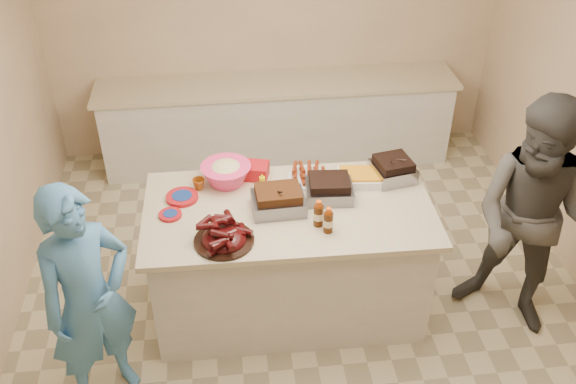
{
  "coord_description": "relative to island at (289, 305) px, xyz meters",
  "views": [
    {
      "loc": [
        -0.56,
        -3.57,
        3.71
      ],
      "look_at": [
        -0.14,
        0.09,
        1.07
      ],
      "focal_mm": 40.0,
      "sensor_mm": 36.0,
      "label": 1
    }
  ],
  "objects": [
    {
      "name": "back_counter",
      "position": [
        0.14,
        2.16,
        0.45
      ],
      "size": [
        3.6,
        0.64,
        0.9
      ],
      "primitive_type": null,
      "color": "beige",
      "rests_on": "ground"
    },
    {
      "name": "plate_stack_small",
      "position": [
        -0.83,
        -0.0,
        0.97
      ],
      "size": [
        0.16,
        0.16,
        0.02
      ],
      "primitive_type": "cylinder",
      "rotation": [
        0.0,
        0.0,
        -0.02
      ],
      "color": "#A31017",
      "rests_on": "island"
    },
    {
      "name": "sauce_bowl",
      "position": [
        -0.12,
        0.11,
        0.97
      ],
      "size": [
        0.15,
        0.05,
        0.15
      ],
      "primitive_type": "imported",
      "rotation": [
        0.0,
        0.0,
        -0.02
      ],
      "color": "silver",
      "rests_on": "island"
    },
    {
      "name": "room",
      "position": [
        0.14,
        -0.04,
        0.0
      ],
      "size": [
        4.5,
        5.0,
        2.7
      ],
      "primitive_type": null,
      "color": "beige",
      "rests_on": "ground"
    },
    {
      "name": "rib_platter",
      "position": [
        -0.47,
        -0.32,
        0.97
      ],
      "size": [
        0.51,
        0.51,
        0.16
      ],
      "primitive_type": null,
      "rotation": [
        0.0,
        0.0,
        -0.33
      ],
      "color": "#420809",
      "rests_on": "island"
    },
    {
      "name": "brisket_tray",
      "position": [
        0.3,
        0.09,
        0.97
      ],
      "size": [
        0.35,
        0.3,
        0.1
      ],
      "primitive_type": "cube",
      "rotation": [
        0.0,
        0.0,
        -0.07
      ],
      "color": "black",
      "rests_on": "island"
    },
    {
      "name": "bbq_bottle_a",
      "position": [
        0.18,
        -0.22,
        0.97
      ],
      "size": [
        0.07,
        0.07,
        0.2
      ],
      "primitive_type": "cylinder",
      "rotation": [
        0.0,
        0.0,
        -0.02
      ],
      "color": "#3E1B05",
      "rests_on": "island"
    },
    {
      "name": "mustard_bottle",
      "position": [
        -0.17,
        0.27,
        0.97
      ],
      "size": [
        0.04,
        0.04,
        0.12
      ],
      "primitive_type": "cylinder",
      "rotation": [
        0.0,
        0.0,
        -0.02
      ],
      "color": "#EBCA00",
      "rests_on": "island"
    },
    {
      "name": "pulled_pork_tray",
      "position": [
        -0.08,
        -0.01,
        0.97
      ],
      "size": [
        0.38,
        0.29,
        0.11
      ],
      "primitive_type": "cube",
      "rotation": [
        0.0,
        0.0,
        0.04
      ],
      "color": "#47230F",
      "rests_on": "island"
    },
    {
      "name": "mac_cheese_dish",
      "position": [
        0.57,
        0.26,
        0.97
      ],
      "size": [
        0.35,
        0.27,
        0.09
      ],
      "primitive_type": "cube",
      "rotation": [
        0.0,
        0.0,
        -0.1
      ],
      "color": "orange",
      "rests_on": "island"
    },
    {
      "name": "plate_stack_large",
      "position": [
        -0.75,
        0.19,
        0.97
      ],
      "size": [
        0.24,
        0.24,
        0.03
      ],
      "primitive_type": "cylinder",
      "rotation": [
        0.0,
        0.0,
        -0.02
      ],
      "color": "#A31017",
      "rests_on": "island"
    },
    {
      "name": "roasting_pan",
      "position": [
        0.82,
        0.28,
        0.97
      ],
      "size": [
        0.34,
        0.34,
        0.12
      ],
      "primitive_type": "cube",
      "rotation": [
        0.0,
        0.0,
        0.19
      ],
      "color": "gray",
      "rests_on": "island"
    },
    {
      "name": "bbq_bottle_b",
      "position": [
        0.23,
        -0.3,
        0.97
      ],
      "size": [
        0.07,
        0.07,
        0.19
      ],
      "primitive_type": "cylinder",
      "rotation": [
        0.0,
        0.0,
        -0.02
      ],
      "color": "#3E1B05",
      "rests_on": "island"
    },
    {
      "name": "coleslaw_bowl",
      "position": [
        -0.43,
        0.36,
        0.97
      ],
      "size": [
        0.38,
        0.38,
        0.26
      ],
      "primitive_type": null,
      "rotation": [
        0.0,
        0.0,
        -0.02
      ],
      "color": "#F0336E",
      "rests_on": "island"
    },
    {
      "name": "island",
      "position": [
        0.0,
        0.0,
        0.0
      ],
      "size": [
        2.07,
        1.12,
        0.97
      ],
      "primitive_type": null,
      "rotation": [
        0.0,
        0.0,
        -0.02
      ],
      "color": "beige",
      "rests_on": "ground"
    },
    {
      "name": "guest_gray",
      "position": [
        1.69,
        -0.32,
        0.0
      ],
      "size": [
        1.92,
        2.02,
        0.71
      ],
      "primitive_type": "imported",
      "rotation": [
        0.0,
        0.0,
        -0.71
      ],
      "color": "#4B4842",
      "rests_on": "ground"
    },
    {
      "name": "plastic_cup",
      "position": [
        -0.63,
        0.3,
        0.97
      ],
      "size": [
        0.09,
        0.09,
        0.09
      ],
      "primitive_type": "imported",
      "rotation": [
        0.0,
        0.0,
        -0.02
      ],
      "color": "#954C11",
      "rests_on": "island"
    },
    {
      "name": "sausage_plate",
      "position": [
        0.2,
        0.34,
        0.97
      ],
      "size": [
        0.35,
        0.35,
        0.06
      ],
      "primitive_type": "cylinder",
      "rotation": [
        0.0,
        0.0,
        -0.07
      ],
      "color": "silver",
      "rests_on": "island"
    },
    {
      "name": "basket_stack",
      "position": [
        -0.22,
        0.42,
        0.97
      ],
      "size": [
        0.26,
        0.22,
        0.11
      ],
      "primitive_type": "cube",
      "rotation": [
        0.0,
        0.0,
        -0.27
      ],
      "color": "#A31017",
      "rests_on": "island"
    }
  ]
}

